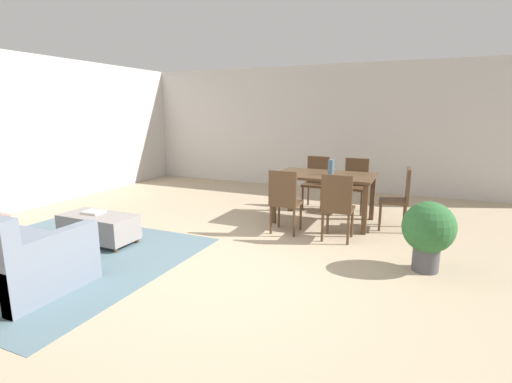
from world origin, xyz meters
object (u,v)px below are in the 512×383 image
at_px(book_on_ottoman, 93,212).
at_px(potted_plant, 428,231).
at_px(dining_chair_far_right, 355,182).
at_px(dining_chair_far_left, 316,179).
at_px(dining_chair_head_east, 400,195).
at_px(dining_chair_near_left, 285,198).
at_px(vase_centerpiece, 331,167).
at_px(dining_chair_near_right, 337,204).
at_px(dining_table, 324,180).
at_px(ottoman_table, 99,227).

distance_m(book_on_ottoman, potted_plant, 4.15).
bearing_deg(dining_chair_far_right, dining_chair_far_left, 179.69).
relative_size(dining_chair_head_east, book_on_ottoman, 3.54).
distance_m(dining_chair_near_left, dining_chair_far_left, 1.68).
height_order(book_on_ottoman, potted_plant, potted_plant).
bearing_deg(vase_centerpiece, dining_chair_near_left, -118.81).
xyz_separation_m(dining_chair_near_right, potted_plant, (1.11, -0.57, -0.06)).
relative_size(vase_centerpiece, potted_plant, 0.30).
distance_m(dining_chair_near_left, potted_plant, 1.95).
bearing_deg(potted_plant, dining_chair_head_east, 104.84).
bearing_deg(dining_chair_near_left, dining_chair_head_east, 30.53).
bearing_deg(dining_table, vase_centerpiece, -12.59).
bearing_deg(dining_chair_near_right, dining_chair_far_right, 91.90).
relative_size(dining_chair_far_left, book_on_ottoman, 3.54).
bearing_deg(ottoman_table, dining_table, 41.78).
distance_m(dining_chair_near_right, dining_chair_far_left, 1.86).
xyz_separation_m(dining_chair_near_right, dining_chair_far_left, (-0.74, 1.70, 0.00)).
xyz_separation_m(ottoman_table, dining_chair_far_right, (2.81, 3.04, 0.30)).
xyz_separation_m(dining_chair_far_right, book_on_ottoman, (-2.91, -3.01, -0.12)).
xyz_separation_m(dining_table, dining_chair_near_right, (0.39, -0.87, -0.14)).
height_order(ottoman_table, dining_chair_near_left, dining_chair_near_left).
bearing_deg(dining_table, dining_chair_far_left, 112.63).
bearing_deg(dining_chair_near_right, vase_centerpiece, 109.25).
distance_m(dining_table, vase_centerpiece, 0.23).
xyz_separation_m(dining_chair_far_right, vase_centerpiece, (-0.24, -0.85, 0.36)).
bearing_deg(book_on_ottoman, ottoman_table, -15.30).
bearing_deg(book_on_ottoman, potted_plant, 10.34).
xyz_separation_m(dining_chair_near_left, dining_chair_near_right, (0.75, -0.02, 0.00)).
bearing_deg(ottoman_table, dining_chair_near_left, 32.75).
relative_size(ottoman_table, vase_centerpiece, 4.38).
relative_size(ottoman_table, dining_chair_near_right, 1.10).
xyz_separation_m(ottoman_table, potted_plant, (3.98, 0.77, 0.24)).
bearing_deg(dining_chair_near_left, book_on_ottoman, -149.03).
bearing_deg(dining_chair_head_east, book_on_ottoman, -149.20).
distance_m(dining_chair_near_right, dining_chair_far_right, 1.70).
xyz_separation_m(ottoman_table, dining_chair_near_right, (2.87, 1.34, 0.30)).
relative_size(book_on_ottoman, potted_plant, 0.34).
distance_m(dining_table, potted_plant, 2.09).
bearing_deg(dining_chair_head_east, dining_chair_far_left, 151.01).
bearing_deg(dining_chair_head_east, potted_plant, -75.16).
distance_m(dining_chair_head_east, book_on_ottoman, 4.30).
bearing_deg(ottoman_table, book_on_ottoman, 164.70).
xyz_separation_m(dining_chair_head_east, book_on_ottoman, (-3.69, -2.20, -0.12)).
distance_m(vase_centerpiece, book_on_ottoman, 3.47).
xyz_separation_m(dining_chair_near_left, potted_plant, (1.86, -0.59, -0.06)).
bearing_deg(dining_chair_head_east, dining_chair_far_right, 133.97).
distance_m(dining_table, dining_chair_far_left, 0.92).
bearing_deg(dining_table, dining_chair_far_right, 67.86).
height_order(dining_chair_far_left, dining_chair_head_east, same).
height_order(dining_chair_near_left, book_on_ottoman, dining_chair_near_left).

